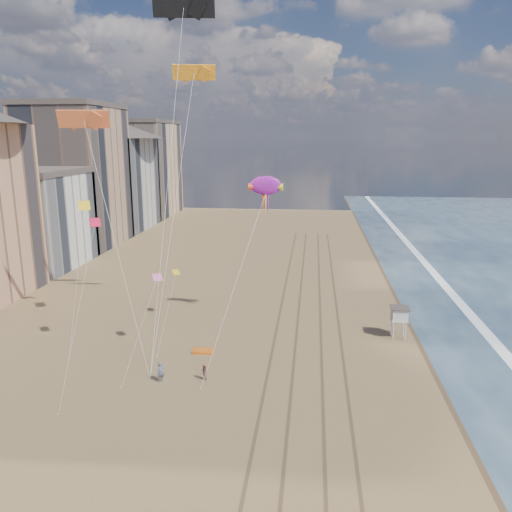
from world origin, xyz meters
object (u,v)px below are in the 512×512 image
Objects in this scene: grounded_kite at (203,351)px; show_kite at (266,186)px; kite_flyer_a at (161,372)px; lifeguard_stand at (399,314)px; kite_flyer_b at (204,373)px.

show_kite reaches higher than grounded_kite.
show_kite reaches higher than kite_flyer_a.
kite_flyer_a is at bearing -150.63° from lifeguard_stand.
lifeguard_stand is 22.30m from grounded_kite.
kite_flyer_b reaches higher than grounded_kite.
kite_flyer_a reaches higher than kite_flyer_b.
show_kite is (5.83, 8.30, 16.71)m from grounded_kite.
lifeguard_stand is 1.86× the size of kite_flyer_a.
lifeguard_stand is 0.16× the size of show_kite.
show_kite is at bearing 172.94° from lifeguard_stand.
grounded_kite is at bearing -125.05° from show_kite.
show_kite is at bearing 53.58° from grounded_kite.
show_kite is (-15.37, 1.90, 14.02)m from lifeguard_stand.
show_kite is at bearing 118.80° from kite_flyer_b.
grounded_kite is (-21.19, -6.40, -2.69)m from lifeguard_stand.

